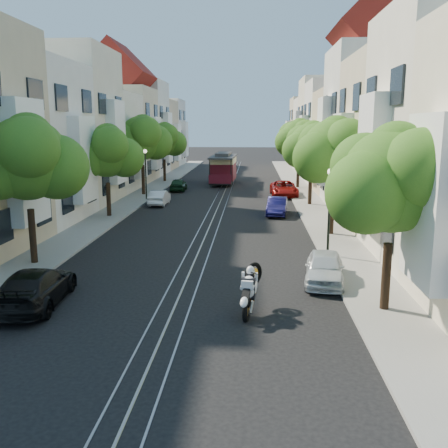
% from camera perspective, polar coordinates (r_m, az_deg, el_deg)
% --- Properties ---
extents(ground, '(200.00, 200.00, 0.00)m').
position_cam_1_polar(ground, '(47.87, 0.08, 3.72)').
color(ground, black).
rests_on(ground, ground).
extents(sidewalk_east, '(2.50, 80.00, 0.12)m').
position_cam_1_polar(sidewalk_east, '(48.00, 8.77, 3.68)').
color(sidewalk_east, gray).
rests_on(sidewalk_east, ground).
extents(sidewalk_west, '(2.50, 80.00, 0.12)m').
position_cam_1_polar(sidewalk_west, '(48.81, -8.47, 3.81)').
color(sidewalk_west, gray).
rests_on(sidewalk_west, ground).
extents(rail_left, '(0.06, 80.00, 0.02)m').
position_cam_1_polar(rail_left, '(47.90, -0.58, 3.74)').
color(rail_left, gray).
rests_on(rail_left, ground).
extents(rail_slot, '(0.06, 80.00, 0.02)m').
position_cam_1_polar(rail_slot, '(47.87, 0.08, 3.73)').
color(rail_slot, gray).
rests_on(rail_slot, ground).
extents(rail_right, '(0.06, 80.00, 0.02)m').
position_cam_1_polar(rail_right, '(47.84, 0.74, 3.73)').
color(rail_right, gray).
rests_on(rail_right, ground).
extents(lane_line, '(0.08, 80.00, 0.01)m').
position_cam_1_polar(lane_line, '(47.87, 0.08, 3.72)').
color(lane_line, tan).
rests_on(lane_line, ground).
extents(townhouses_east, '(7.75, 72.00, 12.00)m').
position_cam_1_polar(townhouses_east, '(48.20, 14.51, 9.60)').
color(townhouses_east, beige).
rests_on(townhouses_east, ground).
extents(townhouses_west, '(7.75, 72.00, 11.76)m').
position_cam_1_polar(townhouses_west, '(49.50, -13.98, 9.54)').
color(townhouses_west, silver).
rests_on(townhouses_west, ground).
extents(tree_e_a, '(4.72, 3.87, 6.27)m').
position_cam_1_polar(tree_e_a, '(17.09, 18.89, 4.43)').
color(tree_e_a, black).
rests_on(tree_e_a, ground).
extents(tree_e_b, '(4.93, 4.08, 6.68)m').
position_cam_1_polar(tree_e_b, '(28.77, 12.59, 7.95)').
color(tree_e_b, black).
rests_on(tree_e_b, ground).
extents(tree_e_c, '(4.84, 3.99, 6.52)m').
position_cam_1_polar(tree_e_c, '(39.66, 10.06, 8.67)').
color(tree_e_c, black).
rests_on(tree_e_c, ground).
extents(tree_e_d, '(5.01, 4.16, 6.85)m').
position_cam_1_polar(tree_e_d, '(50.59, 8.63, 9.53)').
color(tree_e_d, black).
rests_on(tree_e_d, ground).
extents(tree_w_a, '(4.93, 4.08, 6.68)m').
position_cam_1_polar(tree_w_a, '(23.56, -21.49, 6.78)').
color(tree_w_a, black).
rests_on(tree_w_a, ground).
extents(tree_w_b, '(4.72, 3.87, 6.27)m').
position_cam_1_polar(tree_w_b, '(34.83, -13.20, 7.89)').
color(tree_w_b, black).
rests_on(tree_w_b, ground).
extents(tree_w_c, '(5.13, 4.28, 7.09)m').
position_cam_1_polar(tree_w_c, '(45.45, -9.30, 9.59)').
color(tree_w_c, black).
rests_on(tree_w_c, ground).
extents(tree_w_d, '(4.84, 3.99, 6.52)m').
position_cam_1_polar(tree_w_d, '(56.25, -6.83, 9.46)').
color(tree_w_d, black).
rests_on(tree_w_d, ground).
extents(lamp_east, '(0.32, 0.32, 4.16)m').
position_cam_1_polar(lamp_east, '(23.91, 12.00, 2.81)').
color(lamp_east, black).
rests_on(lamp_east, ground).
extents(lamp_west, '(0.32, 0.32, 4.16)m').
position_cam_1_polar(lamp_west, '(42.49, -8.96, 6.49)').
color(lamp_west, black).
rests_on(lamp_west, ground).
extents(sportbike_rider, '(0.79, 2.17, 1.65)m').
position_cam_1_polar(sportbike_rider, '(16.79, 2.93, -7.27)').
color(sportbike_rider, black).
rests_on(sportbike_rider, ground).
extents(cable_car, '(2.76, 8.05, 3.06)m').
position_cam_1_polar(cable_car, '(54.36, -0.05, 6.54)').
color(cable_car, black).
rests_on(cable_car, ground).
extents(parked_car_e_near, '(2.01, 3.93, 1.28)m').
position_cam_1_polar(parked_car_e_near, '(20.46, 11.42, -4.89)').
color(parked_car_e_near, silver).
rests_on(parked_car_e_near, ground).
extents(parked_car_e_mid, '(1.70, 3.89, 1.24)m').
position_cam_1_polar(parked_car_e_mid, '(35.46, 6.08, 2.03)').
color(parked_car_e_mid, '#0D0C3D').
rests_on(parked_car_e_mid, ground).
extents(parked_car_e_far, '(2.43, 5.01, 1.37)m').
position_cam_1_polar(parked_car_e_far, '(44.96, 6.87, 4.04)').
color(parked_car_e_far, maroon).
rests_on(parked_car_e_far, ground).
extents(parked_car_w_near, '(2.21, 4.75, 1.34)m').
position_cam_1_polar(parked_car_w_near, '(18.80, -20.74, -6.76)').
color(parked_car_w_near, black).
rests_on(parked_car_w_near, ground).
extents(parked_car_w_mid, '(1.27, 3.59, 1.18)m').
position_cam_1_polar(parked_car_w_mid, '(40.09, -7.40, 3.02)').
color(parked_car_w_mid, silver).
rests_on(parked_car_w_mid, ground).
extents(parked_car_w_far, '(1.51, 3.60, 1.22)m').
position_cam_1_polar(parked_car_w_far, '(48.52, -5.22, 4.50)').
color(parked_car_w_far, black).
rests_on(parked_car_w_far, ground).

